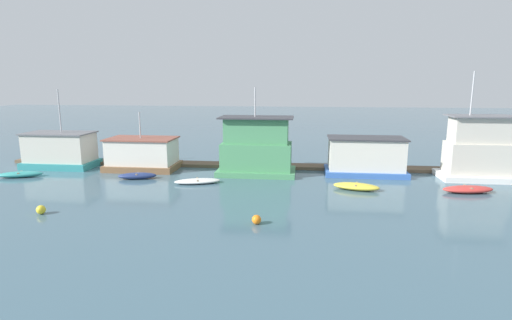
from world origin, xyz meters
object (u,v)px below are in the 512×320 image
buoy_orange (257,220)px  mooring_post_centre (147,157)px  houseboat_teal (60,150)px  houseboat_white (478,151)px  dinghy_white (197,181)px  mooring_post_far_right (375,161)px  buoy_yellow (41,210)px  dinghy_red (468,189)px  dinghy_yellow (356,186)px  dinghy_teal (20,174)px  houseboat_blue (366,157)px  houseboat_green (256,149)px  houseboat_brown (143,154)px  dinghy_navy (137,176)px  mooring_post_far_left (259,161)px

buoy_orange → mooring_post_centre: bearing=130.3°
houseboat_teal → houseboat_white: (38.50, -0.40, 0.79)m
buoy_orange → houseboat_white: bearing=37.1°
dinghy_white → mooring_post_far_right: size_ratio=1.87×
buoy_yellow → buoy_orange: bearing=-0.9°
dinghy_red → buoy_orange: (-15.18, -8.63, 0.02)m
buoy_orange → houseboat_teal: bearing=146.8°
dinghy_yellow → buoy_orange: 10.92m
houseboat_teal → buoy_yellow: houseboat_teal is taller
dinghy_teal → buoy_orange: buoy_orange is taller
dinghy_white → buoy_orange: buoy_orange is taller
houseboat_blue → mooring_post_far_right: (0.97, 0.75, -0.56)m
houseboat_blue → houseboat_white: bearing=-4.5°
houseboat_green → dinghy_yellow: houseboat_green is taller
mooring_post_far_right → buoy_yellow: 27.34m
dinghy_red → buoy_yellow: size_ratio=7.00×
dinghy_yellow → buoy_yellow: 22.28m
houseboat_brown → mooring_post_centre: (0.03, 1.09, -0.48)m
houseboat_green → dinghy_teal: (-20.60, -3.59, -2.10)m
houseboat_green → houseboat_white: 19.07m
dinghy_navy → dinghy_red: 26.76m
dinghy_yellow → mooring_post_far_right: mooring_post_far_right is taller
houseboat_teal → dinghy_white: bearing=-17.5°
houseboat_teal → dinghy_white: 15.75m
buoy_yellow → buoy_orange: (13.84, -0.23, -0.01)m
mooring_post_far_left → dinghy_white: bearing=-127.8°
houseboat_teal → dinghy_yellow: (27.78, -5.22, -1.40)m
buoy_orange → buoy_yellow: bearing=179.1°
dinghy_teal → houseboat_teal: bearing=75.1°
dinghy_white → dinghy_yellow: 12.83m
dinghy_yellow → buoy_orange: size_ratio=6.67×
houseboat_blue → dinghy_red: 8.84m
houseboat_brown → dinghy_yellow: (19.40, -5.21, -1.20)m
mooring_post_centre → dinghy_yellow: bearing=-18.0°
dinghy_yellow → dinghy_red: 8.33m
houseboat_white → buoy_orange: size_ratio=16.30×
houseboat_brown → dinghy_navy: 4.08m
houseboat_white → buoy_orange: houseboat_white is taller
mooring_post_far_right → mooring_post_far_left: 10.78m
houseboat_brown → dinghy_navy: (1.00, -3.77, -1.20)m
buoy_yellow → houseboat_white: bearing=22.6°
houseboat_blue → dinghy_navy: size_ratio=2.09×
mooring_post_centre → dinghy_navy: bearing=-78.7°
houseboat_brown → houseboat_white: houseboat_white is taller
buoy_yellow → houseboat_green: bearing=45.8°
houseboat_teal → mooring_post_centre: (8.40, 1.08, -0.67)m
dinghy_navy → dinghy_white: bearing=-9.4°
houseboat_blue → mooring_post_far_left: bearing=175.6°
houseboat_brown → dinghy_teal: 10.56m
houseboat_green → buoy_yellow: houseboat_green is taller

